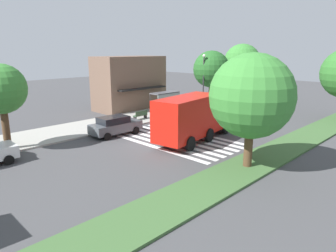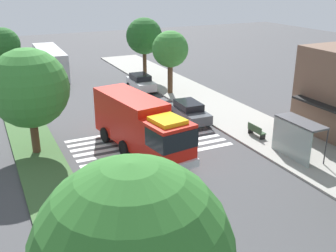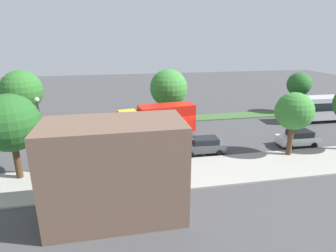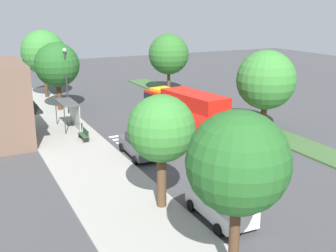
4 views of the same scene
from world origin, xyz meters
TOP-DOWN VIEW (x-y plane):
  - ground_plane at (0.00, 0.00)m, footprint 120.00×120.00m
  - sidewalk at (0.00, 8.80)m, footprint 60.00×5.49m
  - median_strip at (0.00, -7.55)m, footprint 60.00×3.00m
  - crosswalk at (2.20, 0.00)m, footprint 5.85×10.89m
  - fire_truck at (3.68, -1.03)m, footprint 9.77×3.86m
  - parked_car_west at (-11.20, 4.85)m, footprint 4.36×2.23m
  - parked_car_mid at (-0.51, 4.85)m, footprint 4.58×2.26m
  - transit_bus at (-20.51, -2.72)m, footprint 10.10×3.06m
  - bus_stop_shelter at (8.80, 7.65)m, footprint 3.50×1.40m
  - bench_near_shelter at (4.80, 7.63)m, footprint 1.60×0.50m
  - street_lamp at (14.13, 6.65)m, footprint 0.36×0.36m
  - storefront_building at (8.26, 13.70)m, footprint 8.65×5.13m
  - sidewalk_tree_west at (-8.69, 7.05)m, footprint 3.60×3.60m
  - sidewalk_tree_east at (16.22, 7.05)m, footprint 4.61×4.61m
  - median_tree_far_west at (-19.54, -7.55)m, footprint 3.57×3.57m
  - median_tree_west at (0.64, -7.55)m, footprint 5.18×5.18m
  - median_tree_center at (19.43, -7.55)m, footprint 5.05×5.05m

SIDE VIEW (x-z plane):
  - ground_plane at x=0.00m, z-range 0.00..0.00m
  - crosswalk at x=2.20m, z-range 0.00..0.01m
  - sidewalk at x=0.00m, z-range 0.00..0.14m
  - median_strip at x=0.00m, z-range 0.00..0.14m
  - bench_near_shelter at x=4.80m, z-range 0.14..1.04m
  - parked_car_mid at x=-0.51m, z-range 0.03..1.70m
  - parked_car_west at x=-11.20m, z-range 0.03..1.74m
  - bus_stop_shelter at x=8.80m, z-range 0.66..3.12m
  - fire_truck at x=3.68m, z-range 0.19..3.92m
  - transit_bus at x=-20.51m, z-range 0.33..3.84m
  - storefront_building at x=8.26m, z-range 0.00..6.52m
  - street_lamp at x=14.13m, z-range 0.71..7.34m
  - median_tree_far_west at x=-19.54m, z-range 1.41..7.55m
  - sidewalk_tree_west at x=-8.69m, z-range 1.42..7.67m
  - median_tree_west at x=0.64m, z-range 1.06..8.11m
  - sidewalk_tree_east at x=16.22m, z-range 1.34..8.42m
  - median_tree_center at x=19.43m, z-range 1.27..8.60m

